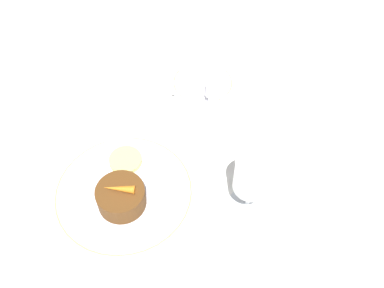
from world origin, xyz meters
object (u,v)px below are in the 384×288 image
object	(u,v)px
fork	(150,287)
coffee_cup	(202,70)
wine_glass	(253,177)
dessert_cake	(121,197)
dinner_plate	(124,193)

from	to	relation	value
fork	coffee_cup	bearing A→B (deg)	159.11
wine_glass	dessert_cake	xyz separation A→B (m)	(-0.03, -0.21, -0.05)
dinner_plate	coffee_cup	world-z (taller)	coffee_cup
dinner_plate	dessert_cake	world-z (taller)	dessert_cake
wine_glass	dessert_cake	world-z (taller)	wine_glass
coffee_cup	wine_glass	size ratio (longest dim) A/B	0.88
dinner_plate	fork	distance (m)	0.17
fork	wine_glass	bearing A→B (deg)	122.36
dinner_plate	coffee_cup	distance (m)	0.31
wine_glass	dinner_plate	bearing A→B (deg)	-104.32
coffee_cup	wine_glass	distance (m)	0.30
dinner_plate	dessert_cake	size ratio (longest dim) A/B	3.10
dinner_plate	wine_glass	size ratio (longest dim) A/B	1.91
dinner_plate	dessert_cake	bearing A→B (deg)	-9.64
wine_glass	dessert_cake	distance (m)	0.22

